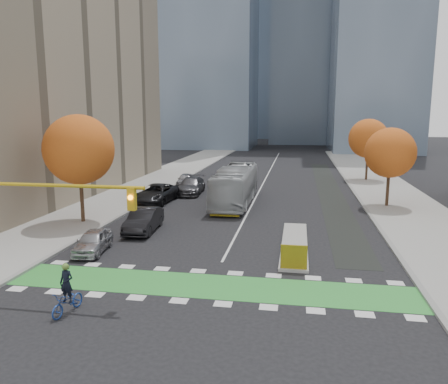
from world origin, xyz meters
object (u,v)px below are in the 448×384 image
at_px(tree_west, 79,150).
at_px(parked_car_b, 144,220).
at_px(bus, 235,185).
at_px(hazard_board, 294,257).
at_px(tree_east_far, 368,138).
at_px(cyclist, 67,297).
at_px(parked_car_a, 93,241).
at_px(parked_car_c, 191,186).
at_px(tree_east_near, 390,153).
at_px(parked_car_d, 156,194).
at_px(traffic_signal_west, 29,208).
at_px(parked_car_e, 185,180).

relative_size(tree_west, parked_car_b, 1.65).
distance_m(bus, parked_car_b, 11.98).
height_order(bus, parked_car_b, bus).
relative_size(hazard_board, bus, 0.11).
relative_size(tree_east_far, cyclist, 3.49).
xyz_separation_m(hazard_board, parked_car_a, (-11.98, 1.28, -0.12)).
distance_m(tree_east_far, parked_car_c, 23.48).
relative_size(tree_east_near, parked_car_b, 1.42).
distance_m(tree_west, parked_car_a, 9.11).
bearing_deg(parked_car_d, traffic_signal_west, -83.84).
xyz_separation_m(hazard_board, tree_east_far, (8.50, 33.80, 4.44)).
bearing_deg(parked_car_a, parked_car_d, 86.78).
height_order(hazard_board, cyclist, cyclist).
distance_m(tree_east_far, parked_car_d, 28.06).
distance_m(tree_west, parked_car_c, 15.21).
xyz_separation_m(parked_car_a, parked_car_c, (1.09, 20.02, 0.17)).
bearing_deg(traffic_signal_west, tree_east_far, 62.05).
bearing_deg(parked_car_a, hazard_board, -13.23).
distance_m(hazard_board, parked_car_b, 12.31).
relative_size(tree_west, tree_east_far, 1.08).
xyz_separation_m(tree_west, bus, (10.40, 9.34, -3.89)).
xyz_separation_m(parked_car_b, parked_car_c, (-0.30, 15.02, 0.03)).
relative_size(hazard_board, tree_west, 0.17).
relative_size(tree_west, tree_east_near, 1.16).
bearing_deg(tree_east_far, parked_car_d, -140.87).
bearing_deg(parked_car_b, traffic_signal_west, -100.44).
bearing_deg(hazard_board, tree_east_far, 75.88).
bearing_deg(tree_west, parked_car_e, 80.15).
xyz_separation_m(hazard_board, tree_west, (-16.00, 7.80, 4.82)).
bearing_deg(parked_car_d, hazard_board, -48.20).
xyz_separation_m(bus, parked_car_c, (-5.29, 4.17, -0.88)).
bearing_deg(bus, tree_east_near, 2.71).
xyz_separation_m(tree_east_near, cyclist, (-17.25, -24.36, -4.13)).
xyz_separation_m(cyclist, parked_car_c, (-1.64, 27.87, 0.12)).
height_order(parked_car_b, parked_car_c, parked_car_c).
relative_size(tree_west, bus, 0.66).
height_order(tree_east_far, cyclist, tree_east_far).
height_order(hazard_board, parked_car_a, hazard_board).
bearing_deg(tree_east_near, parked_car_b, -148.22).
height_order(tree_east_near, traffic_signal_west, tree_east_near).
bearing_deg(hazard_board, parked_car_b, 149.31).
distance_m(cyclist, bus, 24.00).
bearing_deg(hazard_board, parked_car_e, 115.93).
height_order(hazard_board, tree_east_far, tree_east_far).
bearing_deg(tree_east_far, bus, -130.23).
height_order(hazard_board, parked_car_b, parked_car_b).
height_order(hazard_board, tree_east_near, tree_east_near).
distance_m(traffic_signal_west, parked_car_a, 6.87).
bearing_deg(parked_car_c, parked_car_e, 108.08).
xyz_separation_m(tree_east_far, parked_car_c, (-19.39, -12.49, -4.39)).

